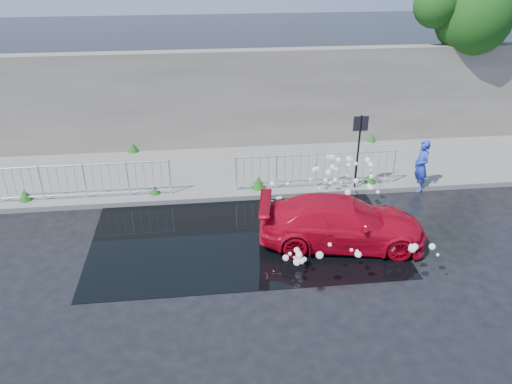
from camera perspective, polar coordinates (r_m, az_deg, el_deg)
ground at (r=12.66m, az=-3.31°, el=-7.27°), size 90.00×90.00×0.00m
pavement at (r=16.99m, az=-4.38°, el=2.43°), size 30.00×4.00×0.15m
curb at (r=15.19m, az=-4.03°, el=-0.67°), size 30.00×0.25×0.16m
retaining_wall at (r=18.42m, az=-4.91°, el=10.45°), size 30.00×0.60×3.50m
puddle at (r=13.52m, az=-1.46°, el=-4.75°), size 8.00×5.00×0.01m
sign_post at (r=15.32m, az=11.71°, el=5.81°), size 0.45×0.06×2.50m
tree at (r=20.67m, az=24.05°, el=18.21°), size 4.74×2.78×6.15m
railing_left at (r=15.61m, az=-19.00°, el=1.31°), size 5.05×0.05×1.10m
railing_right at (r=15.60m, az=6.90°, el=2.65°), size 5.05×0.05×1.10m
weeds at (r=16.41m, az=-4.51°, el=2.46°), size 12.17×3.93×0.40m
water_spray at (r=13.76m, az=9.17°, el=-1.03°), size 3.56×5.70×1.11m
red_car at (r=13.00m, az=9.84°, el=-3.44°), size 4.49×2.41×1.24m
person at (r=16.30m, az=18.38°, el=2.87°), size 0.43×0.63×1.66m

